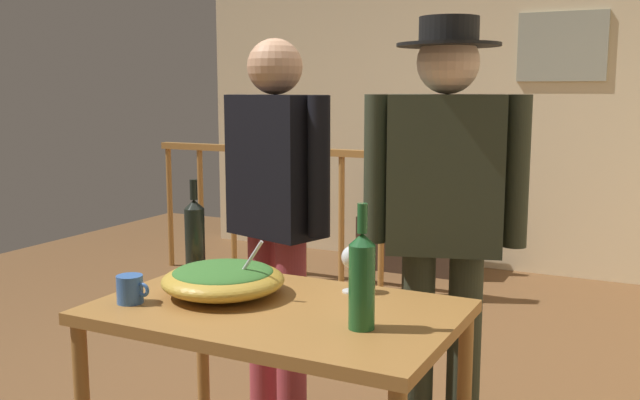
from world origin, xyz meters
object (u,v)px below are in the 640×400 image
Objects in this scene: stair_railing at (327,204)px; person_standing_left at (276,201)px; wine_glass at (352,260)px; person_standing_right at (444,202)px; flat_screen_tv at (416,186)px; salad_bowl at (223,278)px; wine_bottle_dark at (195,234)px; tv_console at (416,243)px; framed_picture at (562,46)px; wine_bottle_green at (362,279)px; serving_table at (277,331)px; mug_blue at (130,289)px.

person_standing_left reaches higher than stair_railing.
wine_glass is 0.10× the size of person_standing_right.
person_standing_left reaches higher than flat_screen_tv.
salad_bowl is 0.25× the size of person_standing_right.
wine_bottle_dark reaches higher than salad_bowl.
tv_console is at bearing 61.43° from stair_railing.
person_standing_left is (0.76, -2.04, 0.36)m from stair_railing.
wine_bottle_green is (0.02, -3.83, -0.87)m from framed_picture.
flat_screen_tv is at bearing 60.43° from stair_railing.
wine_bottle_dark is (-0.65, -0.02, 0.03)m from wine_glass.
wine_bottle_dark reaches higher than tv_console.
wine_glass is (0.15, 0.26, 0.20)m from serving_table.
person_standing_left reaches higher than mug_blue.
person_standing_right is (0.82, 0.82, 0.23)m from mug_blue.
wine_bottle_dark is 2.94× the size of mug_blue.
flat_screen_tv is 3.66m from wine_bottle_green.
framed_picture is 1.80× the size of wine_bottle_dark.
person_standing_right is (0.59, 0.61, 0.22)m from salad_bowl.
tv_console is (-1.01, -0.29, -1.55)m from framed_picture.
wine_bottle_green is 0.80m from mug_blue.
framed_picture is 3.61m from wine_glass.
stair_railing is at bearing -143.25° from framed_picture.
wine_bottle_dark is (0.62, -2.44, 0.28)m from stair_railing.
salad_bowl is (0.89, -2.65, 0.19)m from stair_railing.
salad_bowl is 0.65m from person_standing_left.
mug_blue reaches higher than serving_table.
person_standing_left is (-0.37, 0.64, 0.32)m from serving_table.
tv_console is 3.13m from person_standing_right.
person_standing_left is (-0.14, 0.61, 0.18)m from salad_bowl.
tv_console is at bearing 106.21° from wine_bottle_green.
framed_picture is 2.13m from stair_railing.
mug_blue is 1.18m from person_standing_right.
person_standing_right reaches higher than flat_screen_tv.
framed_picture is 0.56× the size of serving_table.
person_standing_left is at bearing -16.72° from person_standing_right.
stair_railing reaches higher than flat_screen_tv.
person_standing_right is (0.37, 0.64, 0.36)m from serving_table.
person_standing_right reaches higher than tv_console.
salad_bowl is at bearing 43.45° from mug_blue.
tv_console is 3.38m from wine_glass.
stair_railing is 2.56m from person_standing_right.
wine_glass reaches higher than mug_blue.
serving_table is 0.82m from person_standing_right.
person_standing_right reaches higher than wine_bottle_dark.
tv_console is 0.54× the size of person_standing_left.
salad_bowl is at bearing -98.34° from framed_picture.
flat_screen_tv is at bearing 104.94° from wine_glass.
stair_railing is 5.36× the size of salad_bowl.
tv_console is 2.48× the size of wine_bottle_dark.
salad_bowl is (-0.55, -3.72, -0.96)m from framed_picture.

